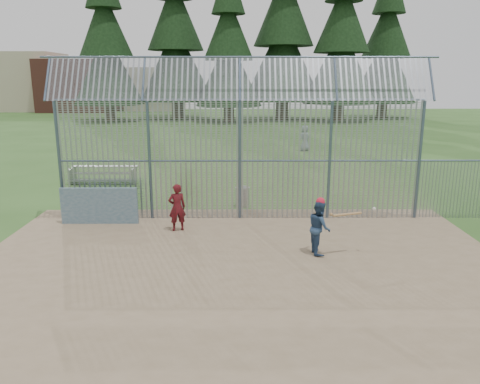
{
  "coord_description": "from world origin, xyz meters",
  "views": [
    {
      "loc": [
        -0.07,
        -11.85,
        4.72
      ],
      "look_at": [
        0.0,
        2.0,
        1.3
      ],
      "focal_mm": 35.0,
      "sensor_mm": 36.0,
      "label": 1
    }
  ],
  "objects_px": {
    "trash_can": "(242,197)",
    "bleacher": "(103,174)",
    "dugout_wall": "(99,206)",
    "onlooker": "(177,207)",
    "batter": "(319,227)"
  },
  "relations": [
    {
      "from": "onlooker",
      "to": "bleacher",
      "type": "height_order",
      "value": "onlooker"
    },
    {
      "from": "trash_can",
      "to": "bleacher",
      "type": "xyz_separation_m",
      "value": [
        -6.29,
        4.04,
        0.03
      ]
    },
    {
      "from": "batter",
      "to": "bleacher",
      "type": "distance_m",
      "value": 12.14
    },
    {
      "from": "trash_can",
      "to": "onlooker",
      "type": "bearing_deg",
      "value": -126.36
    },
    {
      "from": "dugout_wall",
      "to": "onlooker",
      "type": "xyz_separation_m",
      "value": [
        2.64,
        -0.73,
        0.15
      ]
    },
    {
      "from": "trash_can",
      "to": "bleacher",
      "type": "bearing_deg",
      "value": 147.29
    },
    {
      "from": "batter",
      "to": "onlooker",
      "type": "distance_m",
      "value": 4.55
    },
    {
      "from": "dugout_wall",
      "to": "onlooker",
      "type": "distance_m",
      "value": 2.74
    },
    {
      "from": "batter",
      "to": "onlooker",
      "type": "height_order",
      "value": "onlooker"
    },
    {
      "from": "trash_can",
      "to": "bleacher",
      "type": "relative_size",
      "value": 0.27
    },
    {
      "from": "onlooker",
      "to": "bleacher",
      "type": "xyz_separation_m",
      "value": [
        -4.22,
        6.85,
        -0.36
      ]
    },
    {
      "from": "onlooker",
      "to": "bleacher",
      "type": "distance_m",
      "value": 8.06
    },
    {
      "from": "onlooker",
      "to": "bleacher",
      "type": "bearing_deg",
      "value": -76.44
    },
    {
      "from": "batter",
      "to": "bleacher",
      "type": "height_order",
      "value": "batter"
    },
    {
      "from": "dugout_wall",
      "to": "trash_can",
      "type": "height_order",
      "value": "dugout_wall"
    }
  ]
}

